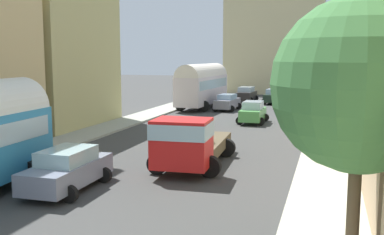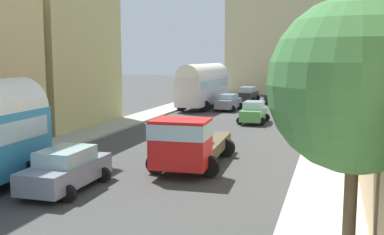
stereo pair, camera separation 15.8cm
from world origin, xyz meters
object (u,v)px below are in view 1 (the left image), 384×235
Objects in this scene: car_0 at (253,112)px; car_2 at (67,169)px; cargo_truck_0 at (190,141)px; car_3 at (227,102)px; parked_bus_1 at (202,83)px; car_1 at (274,96)px; pedestrian_1 at (340,113)px; car_4 at (246,94)px.

car_0 is 0.86× the size of car_2.
car_0 is at bearing 88.44° from cargo_truck_0.
car_0 is 8.10m from car_3.
cargo_truck_0 is 1.89× the size of car_0.
car_0 is at bearing -53.39° from parked_bus_1.
car_1 is 2.30× the size of pedestrian_1.
cargo_truck_0 is 5.59m from car_2.
car_0 is 14.50m from car_1.
car_0 is (6.25, -8.41, -1.55)m from parked_bus_1.
car_2 is at bearing -128.09° from cargo_truck_0.
pedestrian_1 is (6.26, -15.03, 0.28)m from car_1.
car_2 is (2.42, -27.37, -1.56)m from parked_bus_1.
car_1 is at bearing 83.70° from car_2.
car_2 is 1.07× the size of car_4.
cargo_truck_0 is 14.58m from car_0.
car_0 is at bearing -63.90° from car_3.
pedestrian_1 reaches higher than car_0.
parked_bus_1 is 2.24× the size of car_1.
car_1 reaches higher than car_3.
car_0 is at bearing -89.45° from car_1.
car_3 is at bearing 141.10° from pedestrian_1.
car_3 is 2.13× the size of pedestrian_1.
car_4 is (-3.17, 1.22, 0.03)m from car_1.
car_0 is (0.40, 14.57, -0.45)m from cargo_truck_0.
car_3 is at bearing -91.69° from car_4.
pedestrian_1 is at bearing 61.61° from car_2.
pedestrian_1 reaches higher than car_4.
car_4 reaches higher than car_3.
pedestrian_1 is (9.68, -7.81, 0.30)m from car_3.
car_4 is at bearing 120.13° from pedestrian_1.
car_2 is 26.23m from car_3.
car_3 is (-3.17, 21.84, -0.50)m from cargo_truck_0.
parked_bus_1 is at bearing -135.14° from car_1.
parked_bus_1 is 2.25× the size of car_2.
car_0 reaches higher than car_1.
car_1 is (6.11, 6.08, -1.58)m from parked_bus_1.
car_4 is at bearing 101.91° from car_0.
parked_bus_1 is 27.52m from car_2.
car_0 is 1.97× the size of pedestrian_1.
cargo_truck_0 is 22.08m from car_3.
pedestrian_1 reaches higher than car_1.
parked_bus_1 is 2.40× the size of car_4.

